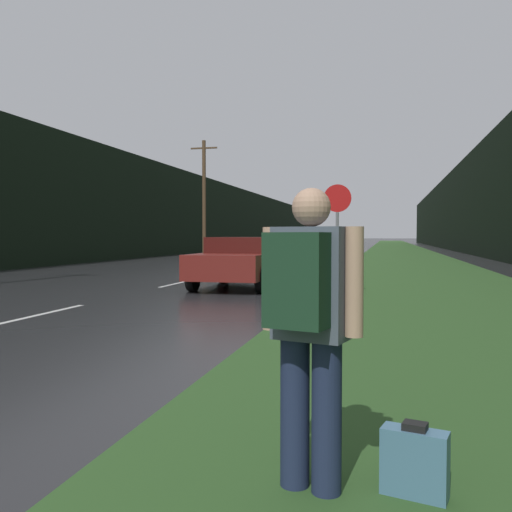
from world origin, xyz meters
The scene contains 14 objects.
grass_verge centered at (7.39, 40.00, 0.01)m, with size 6.00×240.00×0.02m, color #2D5123.
lane_stripe_b centered at (0.00, 8.77, 0.00)m, with size 0.12×3.00×0.01m, color silver.
lane_stripe_c centered at (0.00, 15.77, 0.00)m, with size 0.12×3.00×0.01m, color silver.
lane_stripe_d centered at (0.00, 22.77, 0.00)m, with size 0.12×3.00×0.01m, color silver.
lane_stripe_e centered at (0.00, 29.77, 0.00)m, with size 0.12×3.00×0.01m, color silver.
lane_stripe_f centered at (0.00, 36.77, 0.00)m, with size 0.12×3.00×0.01m, color silver.
treeline_far_side centered at (-10.39, 50.00, 3.32)m, with size 2.00×140.00×6.64m, color black.
treeline_near_side centered at (13.39, 50.00, 3.95)m, with size 2.00×140.00×7.89m, color black.
utility_pole_far centered at (-5.51, 34.10, 3.98)m, with size 1.80×0.24×7.71m.
stop_sign centered at (5.09, 12.90, 1.61)m, with size 0.65×0.07×2.66m.
hitchhiker_with_backpack centered at (5.79, 3.12, 0.99)m, with size 0.58×0.49×1.73m.
suitcase centered at (6.37, 3.21, 0.20)m, with size 0.38×0.23×0.43m.
car_passing_near centered at (2.20, 14.91, 0.74)m, with size 2.05×4.34×1.42m.
car_passing_far centered at (2.20, 41.26, 0.79)m, with size 2.00×4.73×1.59m.
Camera 1 is at (6.21, 0.14, 1.46)m, focal length 38.00 mm.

